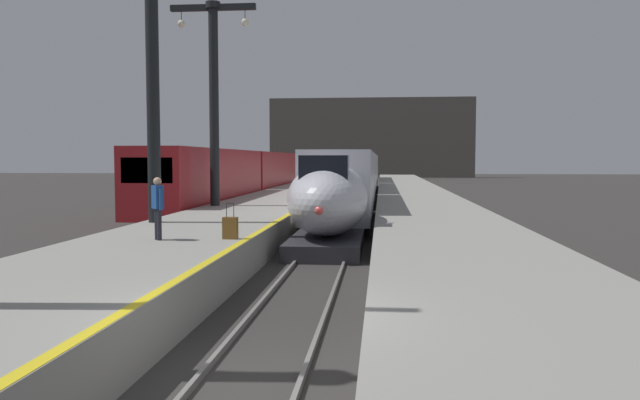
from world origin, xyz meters
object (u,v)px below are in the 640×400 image
(regional_train_adjacent, at_px, (242,175))
(station_column_mid, at_px, (152,47))
(station_column_far, at_px, (214,84))
(passenger_near_edge, at_px, (158,203))
(highspeed_train_main, at_px, (356,176))
(rolling_suitcase, at_px, (230,228))

(regional_train_adjacent, xyz_separation_m, station_column_mid, (2.20, -23.09, 4.88))
(station_column_far, height_order, passenger_near_edge, station_column_far)
(station_column_mid, bearing_deg, passenger_near_edge, -68.54)
(station_column_mid, relative_size, passenger_near_edge, 5.92)
(regional_train_adjacent, distance_m, station_column_mid, 23.70)
(highspeed_train_main, distance_m, regional_train_adjacent, 8.45)
(station_column_far, xyz_separation_m, passenger_near_edge, (1.80, -12.35, -4.65))
(highspeed_train_main, relative_size, station_column_mid, 5.66)
(highspeed_train_main, bearing_deg, station_column_mid, -103.04)
(station_column_mid, height_order, station_column_far, station_column_mid)
(highspeed_train_main, distance_m, station_column_far, 19.24)
(station_column_mid, relative_size, station_column_far, 1.07)
(station_column_far, xyz_separation_m, rolling_suitcase, (3.68, -11.97, -5.33))
(highspeed_train_main, height_order, regional_train_adjacent, regional_train_adjacent)
(highspeed_train_main, relative_size, station_column_far, 6.02)
(rolling_suitcase, bearing_deg, highspeed_train_main, 85.72)
(highspeed_train_main, relative_size, rolling_suitcase, 57.64)
(highspeed_train_main, relative_size, regional_train_adjacent, 1.55)
(highspeed_train_main, bearing_deg, regional_train_adjacent, -163.60)
(regional_train_adjacent, relative_size, rolling_suitcase, 37.27)
(station_column_far, distance_m, rolling_suitcase, 13.61)
(regional_train_adjacent, height_order, station_column_mid, station_column_mid)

